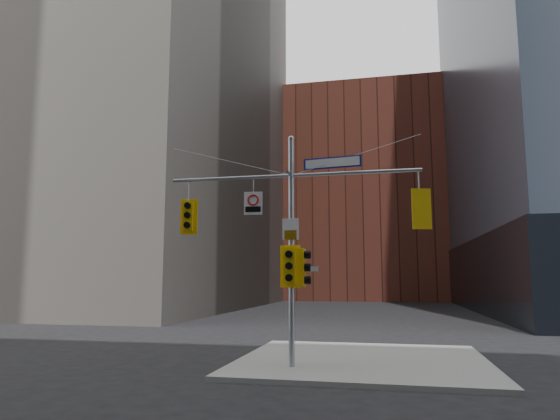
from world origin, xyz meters
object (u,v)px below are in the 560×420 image
at_px(signal_assembly, 291,225).
at_px(traffic_light_west_arm, 188,216).
at_px(street_sign_blade, 332,163).
at_px(regulatory_sign_arm, 253,202).
at_px(traffic_light_pole_side, 302,267).
at_px(traffic_light_pole_front, 290,266).
at_px(traffic_light_east_arm, 420,209).

relative_size(signal_assembly, traffic_light_west_arm, 6.74).
bearing_deg(street_sign_blade, regulatory_sign_arm, -171.60).
bearing_deg(traffic_light_pole_side, street_sign_blade, -89.11).
xyz_separation_m(street_sign_blade, regulatory_sign_arm, (-2.54, -0.02, -1.18)).
distance_m(traffic_light_west_arm, traffic_light_pole_front, 3.83).
relative_size(traffic_light_east_arm, traffic_light_pole_front, 0.93).
bearing_deg(signal_assembly, traffic_light_pole_side, 1.07).
distance_m(traffic_light_pole_side, street_sign_blade, 3.39).
xyz_separation_m(signal_assembly, traffic_light_east_arm, (3.89, 0.00, 0.38)).
relative_size(signal_assembly, street_sign_blade, 4.38).
distance_m(traffic_light_pole_side, regulatory_sign_arm, 2.59).
bearing_deg(traffic_light_east_arm, street_sign_blade, -14.51).
relative_size(traffic_light_west_arm, regulatory_sign_arm, 1.60).
distance_m(traffic_light_pole_front, street_sign_blade, 3.47).
bearing_deg(regulatory_sign_arm, street_sign_blade, -4.25).
distance_m(traffic_light_east_arm, traffic_light_pole_side, 3.94).
distance_m(signal_assembly, regulatory_sign_arm, 1.45).
bearing_deg(traffic_light_pole_side, regulatory_sign_arm, 92.03).
relative_size(traffic_light_west_arm, traffic_light_east_arm, 0.98).
bearing_deg(regulatory_sign_arm, traffic_light_pole_side, -3.82).
bearing_deg(street_sign_blade, traffic_light_east_arm, 7.83).
bearing_deg(street_sign_blade, traffic_light_pole_front, -160.43).
height_order(traffic_light_pole_side, regulatory_sign_arm, regulatory_sign_arm).
bearing_deg(regulatory_sign_arm, signal_assembly, -3.85).
xyz_separation_m(signal_assembly, regulatory_sign_arm, (-1.23, -0.02, 0.76)).
xyz_separation_m(traffic_light_west_arm, traffic_light_pole_front, (3.44, -0.28, -1.66)).
height_order(signal_assembly, traffic_light_pole_front, signal_assembly).
xyz_separation_m(traffic_light_pole_side, traffic_light_pole_front, (-0.33, -0.27, 0.04)).
bearing_deg(traffic_light_west_arm, traffic_light_pole_front, -17.44).
xyz_separation_m(signal_assembly, traffic_light_west_arm, (-3.44, 0.01, 0.38)).
relative_size(signal_assembly, traffic_light_pole_side, 6.87).
relative_size(traffic_light_east_arm, traffic_light_pole_side, 1.04).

